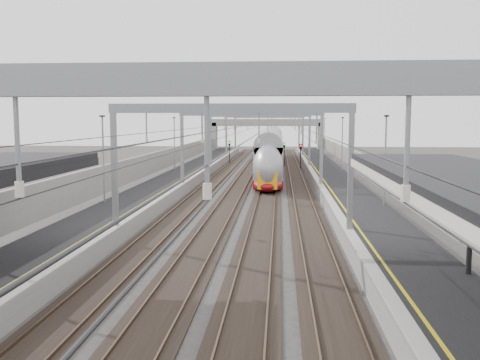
# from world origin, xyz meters

# --- Properties ---
(platform_left) EXTENTS (4.00, 120.00, 1.00)m
(platform_left) POSITION_xyz_m (-8.00, 45.00, 0.50)
(platform_left) COLOR black
(platform_left) RESTS_ON ground
(platform_right) EXTENTS (4.00, 120.00, 1.00)m
(platform_right) POSITION_xyz_m (8.00, 45.00, 0.50)
(platform_right) COLOR black
(platform_right) RESTS_ON ground
(tracks) EXTENTS (11.40, 140.00, 0.20)m
(tracks) POSITION_xyz_m (0.00, 45.00, 0.05)
(tracks) COLOR black
(tracks) RESTS_ON ground
(overhead_line) EXTENTS (13.00, 140.00, 6.60)m
(overhead_line) POSITION_xyz_m (0.00, 51.62, 6.14)
(overhead_line) COLOR gray
(overhead_line) RESTS_ON platform_left
(overbridge) EXTENTS (22.00, 2.20, 6.90)m
(overbridge) POSITION_xyz_m (0.00, 100.00, 5.31)
(overbridge) COLOR gray
(overbridge) RESTS_ON ground
(wall_left) EXTENTS (0.30, 120.00, 3.20)m
(wall_left) POSITION_xyz_m (-11.20, 45.00, 1.60)
(wall_left) COLOR gray
(wall_left) RESTS_ON ground
(wall_right) EXTENTS (0.30, 120.00, 3.20)m
(wall_right) POSITION_xyz_m (11.20, 45.00, 1.60)
(wall_right) COLOR gray
(wall_right) RESTS_ON ground
(train) EXTENTS (2.83, 51.53, 4.47)m
(train) POSITION_xyz_m (1.50, 65.20, 2.18)
(train) COLOR maroon
(train) RESTS_ON ground
(signal_green) EXTENTS (0.32, 0.32, 3.48)m
(signal_green) POSITION_xyz_m (-5.20, 75.90, 2.42)
(signal_green) COLOR black
(signal_green) RESTS_ON ground
(signal_red_near) EXTENTS (0.32, 0.32, 3.48)m
(signal_red_near) POSITION_xyz_m (3.20, 71.56, 2.42)
(signal_red_near) COLOR black
(signal_red_near) RESTS_ON ground
(signal_red_far) EXTENTS (0.32, 0.32, 3.48)m
(signal_red_far) POSITION_xyz_m (5.40, 67.09, 2.42)
(signal_red_far) COLOR black
(signal_red_far) RESTS_ON ground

